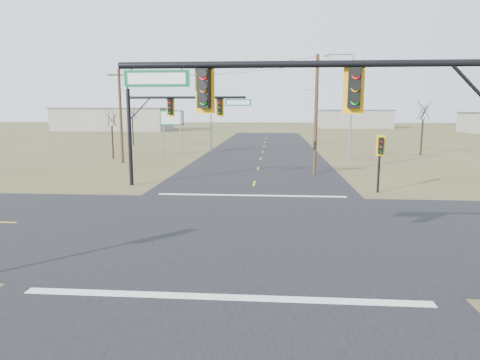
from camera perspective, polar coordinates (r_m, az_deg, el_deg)
name	(u,v)px	position (r m, az deg, el deg)	size (l,w,h in m)	color
ground	(242,228)	(20.01, 0.33, -6.41)	(320.00, 320.00, 0.00)	brown
road_ew	(242,228)	(20.00, 0.33, -6.39)	(160.00, 14.00, 0.02)	black
road_ns	(242,228)	(20.00, 0.33, -6.38)	(14.00, 160.00, 0.02)	black
stop_bar_near	(224,297)	(12.97, -2.16, -15.34)	(12.00, 0.40, 0.01)	silver
stop_bar_far	(251,195)	(27.28, 1.48, -2.06)	(12.00, 0.40, 0.01)	silver
mast_arm_near	(366,117)	(11.95, 16.43, 8.10)	(10.48, 0.52, 7.23)	black
mast_arm_far	(171,116)	(30.84, -9.21, 8.40)	(8.84, 0.44, 6.86)	black
pedestal_signal_ne	(380,150)	(29.27, 18.21, 3.83)	(0.60, 0.51, 3.83)	black
utility_pole_near	(316,113)	(36.25, 10.10, 8.73)	(2.36, 0.75, 9.85)	#45321D
utility_pole_far	(121,115)	(45.40, -15.63, 8.38)	(2.29, 0.50, 9.42)	#45321D
highway_sign	(172,123)	(52.42, -9.07, 7.52)	(2.80, 0.63, 5.32)	gray
streetlight_a	(349,100)	(49.07, 14.35, 10.31)	(3.19, 0.29, 11.49)	gray
streetlight_b	(316,113)	(69.14, 10.11, 8.78)	(2.42, 0.35, 8.64)	gray
streetlight_c	(213,102)	(54.75, -3.67, 10.39)	(3.18, 0.43, 11.37)	gray
bare_tree_a	(111,118)	(49.52, -16.77, 7.93)	(2.78, 2.78, 5.69)	black
bare_tree_b	(132,111)	(67.67, -14.20, 8.86)	(3.31, 3.31, 6.40)	black
bare_tree_c	(424,110)	(55.67, 23.28, 8.59)	(3.84, 3.84, 6.85)	black
warehouse_left	(114,120)	(116.81, -16.42, 7.73)	(28.00, 14.00, 5.50)	gray
warehouse_mid	(354,119)	(131.37, 14.98, 7.83)	(20.00, 12.00, 5.00)	gray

